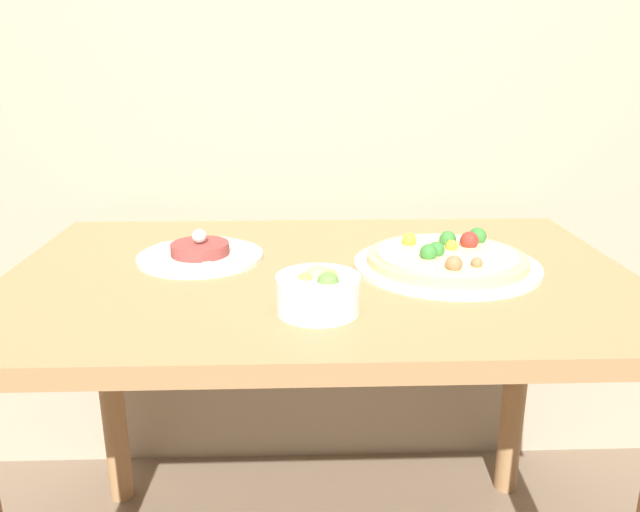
{
  "coord_description": "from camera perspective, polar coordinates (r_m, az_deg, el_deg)",
  "views": [
    {
      "loc": [
        -0.04,
        -0.73,
        1.12
      ],
      "look_at": [
        -0.0,
        0.33,
        0.78
      ],
      "focal_mm": 35.0,
      "sensor_mm": 36.0,
      "label": 1
    }
  ],
  "objects": [
    {
      "name": "pizza_plate",
      "position": [
        1.2,
        11.54,
        -0.32
      ],
      "size": [
        0.35,
        0.35,
        0.06
      ],
      "color": "silver",
      "rests_on": "dining_table"
    },
    {
      "name": "tartare_plate",
      "position": [
        1.25,
        -10.89,
        0.22
      ],
      "size": [
        0.25,
        0.25,
        0.06
      ],
      "color": "silver",
      "rests_on": "dining_table"
    },
    {
      "name": "small_bowl",
      "position": [
        0.96,
        -0.15,
        -3.31
      ],
      "size": [
        0.13,
        0.13,
        0.07
      ],
      "color": "white",
      "rests_on": "dining_table"
    },
    {
      "name": "dining_table",
      "position": [
        1.21,
        -0.04,
        -6.23
      ],
      "size": [
        1.16,
        0.75,
        0.74
      ],
      "color": "#AD7F51",
      "rests_on": "ground_plane"
    }
  ]
}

